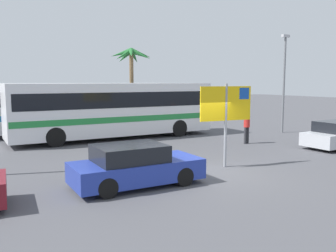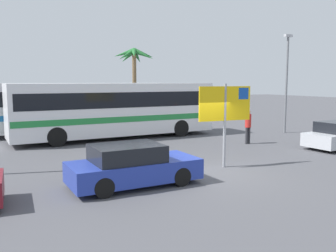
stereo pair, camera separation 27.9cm
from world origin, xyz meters
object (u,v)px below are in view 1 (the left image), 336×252
object	(u,v)px
ferry_sign	(227,107)
pedestrian_crossing_lot	(247,123)
bus_front_coach	(114,108)
car_blue	(135,166)
bus_rear_coach	(84,105)

from	to	relation	value
ferry_sign	pedestrian_crossing_lot	distance (m)	5.77
bus_front_coach	car_blue	xyz separation A→B (m)	(-2.99, -9.43, -1.15)
car_blue	bus_front_coach	bearing A→B (deg)	72.80
bus_rear_coach	ferry_sign	world-z (taller)	ferry_sign
car_blue	pedestrian_crossing_lot	size ratio (longest dim) A/B	2.25
bus_front_coach	pedestrian_crossing_lot	distance (m)	7.52
bus_rear_coach	car_blue	bearing A→B (deg)	-99.95
ferry_sign	car_blue	bearing A→B (deg)	-165.38
ferry_sign	car_blue	xyz separation A→B (m)	(-4.13, -0.62, -1.69)
bus_front_coach	pedestrian_crossing_lot	xyz separation A→B (m)	(5.42, -5.16, -0.70)
bus_front_coach	car_blue	distance (m)	9.96
car_blue	pedestrian_crossing_lot	distance (m)	9.45
bus_front_coach	car_blue	world-z (taller)	bus_front_coach
bus_front_coach	ferry_sign	distance (m)	8.90
bus_rear_coach	pedestrian_crossing_lot	size ratio (longest dim) A/B	6.42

